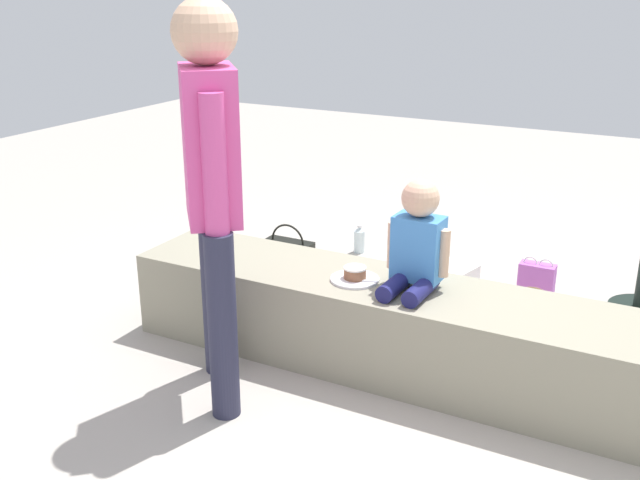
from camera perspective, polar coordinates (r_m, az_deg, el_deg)
The scene contains 11 objects.
ground_plane at distance 3.39m, azimuth 8.43°, elevation -10.41°, with size 12.00×12.00×0.00m, color #ACA49A.
concrete_ledge at distance 3.30m, azimuth 8.60°, elevation -7.33°, with size 2.87×0.50×0.41m, color gray.
child_seated at distance 3.17m, azimuth 7.51°, elevation -0.17°, with size 0.28×0.32×0.48m.
adult_standing at distance 2.91m, azimuth -8.40°, elevation 5.37°, with size 0.37×0.40×1.63m.
cake_plate at distance 3.30m, azimuth 2.72°, elevation -2.80°, with size 0.22×0.22×0.07m.
gift_bag at distance 4.10m, azimuth 16.35°, elevation -3.47°, with size 0.19×0.09×0.30m.
water_bottle_near_gift at distance 4.78m, azimuth 3.06°, elevation 0.02°, with size 0.07×0.07×0.19m.
party_cup_red at distance 3.83m, azimuth 5.04°, elevation -5.69°, with size 0.08×0.08×0.11m, color red.
cake_box_white at distance 4.36m, azimuth 9.62°, elevation -2.65°, with size 0.30×0.29×0.11m, color white.
handbag_black_leather at distance 4.46m, azimuth -2.51°, elevation -1.21°, with size 0.30×0.15×0.30m.
handbag_brown_canvas at distance 3.66m, azimuth 15.97°, elevation -6.62°, with size 0.31×0.12×0.33m.
Camera 1 is at (0.93, -2.79, 1.69)m, focal length 41.36 mm.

